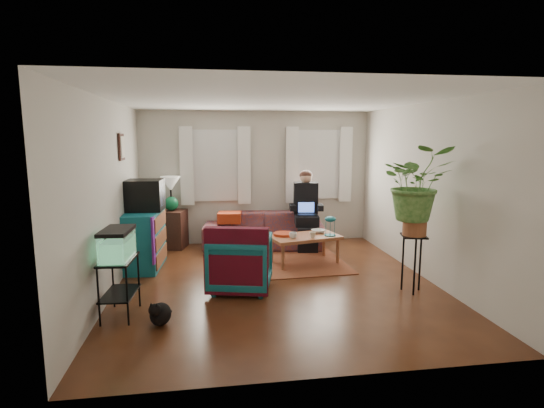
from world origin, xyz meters
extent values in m
cube|color=#4F2B14|center=(0.00, 0.00, 0.00)|extent=(4.50, 5.00, 0.01)
cube|color=white|center=(0.00, 0.00, 2.60)|extent=(4.50, 5.00, 0.01)
cube|color=silver|center=(0.00, 2.50, 1.30)|extent=(4.50, 0.01, 2.60)
cube|color=silver|center=(0.00, -2.50, 1.30)|extent=(4.50, 0.01, 2.60)
cube|color=silver|center=(-2.25, 0.00, 1.30)|extent=(0.01, 5.00, 2.60)
cube|color=silver|center=(2.25, 0.00, 1.30)|extent=(0.01, 5.00, 2.60)
cube|color=white|center=(-0.80, 2.48, 1.55)|extent=(1.08, 0.04, 1.38)
cube|color=white|center=(1.25, 2.48, 1.55)|extent=(1.08, 0.04, 1.38)
cube|color=white|center=(-0.80, 2.40, 1.55)|extent=(1.36, 0.06, 1.50)
cube|color=white|center=(1.25, 2.40, 1.55)|extent=(1.36, 0.06, 1.50)
cube|color=#3D2616|center=(-2.21, 0.85, 1.95)|extent=(0.04, 0.32, 0.40)
cube|color=brown|center=(0.28, 0.93, 0.01)|extent=(2.08, 1.70, 0.01)
imported|color=brown|center=(0.08, 2.05, 0.44)|extent=(2.35, 1.19, 0.88)
cube|color=#422818|center=(-1.65, 2.27, 0.36)|extent=(0.59, 0.59, 0.72)
cube|color=#115467|center=(-1.99, 1.05, 0.46)|extent=(0.59, 1.06, 0.93)
cube|color=black|center=(-1.96, 1.15, 1.17)|extent=(0.60, 0.55, 0.49)
cube|color=black|center=(-2.00, -0.86, 0.35)|extent=(0.39, 0.65, 0.70)
cube|color=#7FD899|center=(-2.00, -0.86, 0.88)|extent=(0.35, 0.59, 0.37)
ellipsoid|color=black|center=(-1.51, -1.19, 0.16)|extent=(0.33, 0.42, 0.31)
imported|color=#136973|center=(-0.52, -0.16, 0.42)|extent=(0.97, 0.93, 0.84)
cube|color=#9E0A0A|center=(-0.60, -0.48, 0.59)|extent=(0.86, 0.38, 0.69)
cube|color=brown|center=(0.63, 0.90, 0.24)|extent=(1.26, 0.88, 0.47)
imported|color=white|center=(0.40, 0.74, 0.52)|extent=(0.16, 0.16, 0.10)
imported|color=beige|center=(0.72, 0.73, 0.52)|extent=(0.13, 0.13, 0.10)
imported|color=white|center=(0.90, 1.07, 0.50)|extent=(0.27, 0.27, 0.06)
cylinder|color=#B21414|center=(0.29, 0.98, 0.49)|extent=(0.43, 0.43, 0.04)
cube|color=black|center=(1.78, -0.62, 0.40)|extent=(0.41, 0.41, 0.79)
imported|color=#599947|center=(1.78, -0.62, 1.34)|extent=(1.07, 0.98, 1.01)
camera|label=1|loc=(-0.93, -5.84, 2.10)|focal=28.00mm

